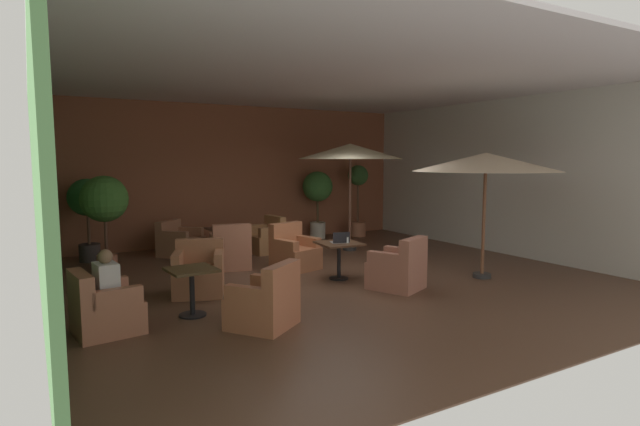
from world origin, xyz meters
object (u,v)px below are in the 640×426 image
armchair_mid_center_north (230,252)px  open_laptop (340,240)px  armchair_front_right_east (199,274)px  armchair_mid_center_east (266,239)px  armchair_front_left_north (398,270)px  patio_umbrella_center_beige (486,163)px  armchair_mid_center_south (179,243)px  potted_tree_right_corner (318,192)px  cafe_table_front_left (339,250)px  armchair_front_right_south (104,310)px  patio_umbrella_tall_red (350,152)px  armchair_front_left_east (294,253)px  potted_tree_mid_right (104,203)px  potted_tree_left_corner (87,204)px  cafe_table_front_right (192,281)px  cafe_table_mid_center (224,236)px  armchair_front_right_north (265,304)px  patron_blue_shirt (106,279)px  potted_tree_mid_left (358,193)px  iced_drink_cup (347,240)px

armchair_mid_center_north → open_laptop: armchair_mid_center_north is taller
armchair_front_right_east → armchair_mid_center_east: 3.63m
armchair_front_left_north → patio_umbrella_center_beige: size_ratio=0.39×
armchair_mid_center_south → potted_tree_right_corner: bearing=8.8°
cafe_table_front_left → armchair_front_right_south: bearing=-166.8°
armchair_front_right_east → patio_umbrella_tall_red: size_ratio=0.40×
armchair_front_left_east → potted_tree_mid_right: 3.73m
potted_tree_left_corner → potted_tree_mid_right: size_ratio=0.95×
cafe_table_front_right → cafe_table_mid_center: 4.05m
armchair_front_left_east → potted_tree_mid_right: size_ratio=0.50×
cafe_table_front_right → patio_umbrella_center_beige: 5.44m
armchair_mid_center_south → cafe_table_front_left: bearing=-62.3°
armchair_front_left_north → armchair_mid_center_south: size_ratio=0.90×
armchair_front_right_north → potted_tree_left_corner: 5.94m
armchair_mid_center_north → patron_blue_shirt: (-2.59, -2.75, 0.35)m
armchair_front_left_east → cafe_table_front_left: bearing=-74.7°
armchair_front_left_north → armchair_mid_center_north: size_ratio=1.09×
armchair_front_left_north → potted_tree_right_corner: bearing=74.2°
armchair_mid_center_north → potted_tree_mid_right: (-2.14, 0.96, 0.98)m
armchair_front_left_north → armchair_front_left_east: (-0.79, 2.23, -0.00)m
armchair_front_right_north → potted_tree_mid_left: potted_tree_mid_left is taller
armchair_front_right_east → potted_tree_mid_left: potted_tree_mid_left is taller
armchair_front_right_north → open_laptop: open_laptop is taller
armchair_mid_center_east → open_laptop: open_laptop is taller
cafe_table_front_right → potted_tree_left_corner: size_ratio=0.38×
potted_tree_left_corner → open_laptop: potted_tree_left_corner is taller
armchair_front_right_east → open_laptop: open_laptop is taller
armchair_mid_center_north → patio_umbrella_tall_red: patio_umbrella_tall_red is taller
armchair_front_right_south → armchair_front_right_east: bearing=38.1°
armchair_mid_center_north → potted_tree_right_corner: size_ratio=0.52×
armchair_mid_center_south → potted_tree_mid_left: size_ratio=0.57×
armchair_front_right_east → iced_drink_cup: size_ratio=9.12×
patio_umbrella_center_beige → iced_drink_cup: size_ratio=23.49×
cafe_table_front_left → potted_tree_left_corner: 5.46m
armchair_front_left_east → potted_tree_left_corner: potted_tree_left_corner is taller
armchair_mid_center_north → armchair_mid_center_east: 1.77m
potted_tree_mid_right → potted_tree_mid_left: bearing=10.4°
patio_umbrella_center_beige → open_laptop: (-2.31, 1.16, -1.37)m
potted_tree_right_corner → armchair_front_left_north: bearing=-105.8°
patio_umbrella_tall_red → iced_drink_cup: bearing=-124.4°
patio_umbrella_tall_red → patio_umbrella_center_beige: size_ratio=0.97×
cafe_table_front_right → potted_tree_left_corner: (-0.83, 4.74, 0.72)m
armchair_front_left_north → iced_drink_cup: armchair_front_left_north is taller
armchair_front_left_north → cafe_table_mid_center: bearing=112.4°
patio_umbrella_center_beige → iced_drink_cup: patio_umbrella_center_beige is taller
cafe_table_mid_center → potted_tree_mid_left: 4.47m
open_laptop → armchair_mid_center_east: bearing=91.4°
armchair_mid_center_south → potted_tree_mid_right: bearing=-151.7°
armchair_front_left_north → potted_tree_left_corner: 6.60m
armchair_front_left_east → cafe_table_front_right: armchair_front_left_east is taller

